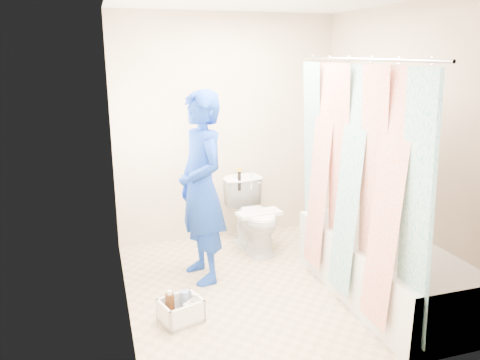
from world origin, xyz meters
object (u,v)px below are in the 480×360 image
object	(u,v)px
bathtub	(381,266)
toilet	(254,216)
cleaning_caddy	(182,311)
plumber	(201,188)

from	to	relation	value
bathtub	toilet	size ratio (longest dim) A/B	2.39
cleaning_caddy	bathtub	bearing A→B (deg)	-21.42
toilet	plumber	bearing A→B (deg)	-151.16
toilet	plumber	size ratio (longest dim) A/B	0.43
toilet	cleaning_caddy	xyz separation A→B (m)	(-0.97, -1.14, -0.28)
cleaning_caddy	plumber	bearing A→B (deg)	46.90
toilet	plumber	world-z (taller)	plumber
toilet	cleaning_caddy	distance (m)	1.52
bathtub	cleaning_caddy	distance (m)	1.68
toilet	cleaning_caddy	world-z (taller)	toilet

